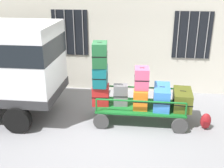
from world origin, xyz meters
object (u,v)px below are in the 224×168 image
at_px(suitcase_left_top, 100,54).
at_px(suitcase_right_bottom, 182,99).
at_px(suitcase_center_middle, 142,78).
at_px(suitcase_midleft_bottom, 121,95).
at_px(suitcase_left_bottom, 101,95).
at_px(suitcase_midright_bottom, 162,97).
at_px(backpack, 206,121).
at_px(suitcase_center_bottom, 141,97).
at_px(suitcase_left_middle, 100,76).
at_px(luggage_cart, 140,109).

distance_m(suitcase_left_top, suitcase_right_bottom, 2.48).
height_order(suitcase_left_top, suitcase_center_middle, suitcase_left_top).
bearing_deg(suitcase_midleft_bottom, suitcase_left_bottom, 176.96).
distance_m(suitcase_midright_bottom, backpack, 1.30).
relative_size(suitcase_left_top, suitcase_center_bottom, 0.88).
bearing_deg(suitcase_center_bottom, suitcase_right_bottom, 1.02).
bearing_deg(suitcase_left_bottom, suitcase_center_middle, -1.76).
relative_size(suitcase_left_top, suitcase_right_bottom, 0.74).
distance_m(suitcase_left_middle, suitcase_right_bottom, 2.27).
bearing_deg(suitcase_midright_bottom, suitcase_right_bottom, 0.88).
bearing_deg(suitcase_center_middle, suitcase_left_top, 179.65).
height_order(suitcase_midleft_bottom, suitcase_center_bottom, suitcase_midleft_bottom).
distance_m(suitcase_left_middle, suitcase_left_top, 0.59).
distance_m(luggage_cart, suitcase_right_bottom, 1.14).
height_order(luggage_cart, suitcase_left_middle, suitcase_left_middle).
xyz_separation_m(suitcase_center_middle, suitcase_right_bottom, (1.10, 0.04, -0.57)).
relative_size(luggage_cart, suitcase_center_bottom, 3.39).
bearing_deg(suitcase_left_top, suitcase_center_bottom, 0.46).
bearing_deg(suitcase_left_top, luggage_cart, 0.40).
bearing_deg(suitcase_center_bottom, suitcase_left_middle, -179.35).
bearing_deg(suitcase_left_bottom, suitcase_center_bottom, -0.95).
relative_size(suitcase_left_middle, suitcase_center_middle, 0.99).
distance_m(suitcase_midleft_bottom, suitcase_midright_bottom, 1.10).
height_order(suitcase_center_middle, suitcase_midright_bottom, suitcase_center_middle).
bearing_deg(suitcase_center_bottom, suitcase_center_middle, -90.00).
bearing_deg(suitcase_right_bottom, suitcase_left_top, -179.26).
bearing_deg(suitcase_right_bottom, suitcase_center_bottom, -178.98).
height_order(suitcase_left_middle, suitcase_center_middle, suitcase_left_middle).
bearing_deg(suitcase_center_middle, luggage_cart, 90.00).
relative_size(suitcase_right_bottom, backpack, 1.94).
bearing_deg(suitcase_midright_bottom, suitcase_midleft_bottom, -178.84).
bearing_deg(backpack, suitcase_left_top, 175.74).
bearing_deg(suitcase_midright_bottom, suitcase_left_bottom, 179.76).
height_order(suitcase_left_middle, backpack, suitcase_left_middle).
xyz_separation_m(suitcase_midright_bottom, suitcase_right_bottom, (0.55, 0.01, -0.05)).
height_order(suitcase_midright_bottom, backpack, suitcase_midright_bottom).
distance_m(suitcase_left_middle, suitcase_center_middle, 1.10).
relative_size(luggage_cart, suitcase_left_bottom, 4.52).
height_order(suitcase_left_middle, suitcase_right_bottom, suitcase_left_middle).
height_order(luggage_cart, backpack, luggage_cart).
xyz_separation_m(luggage_cart, suitcase_left_middle, (-1.10, -0.01, 0.90)).
height_order(suitcase_midleft_bottom, suitcase_midright_bottom, suitcase_midleft_bottom).
xyz_separation_m(suitcase_left_top, suitcase_midleft_bottom, (0.55, -0.00, -1.11)).
relative_size(luggage_cart, suitcase_center_middle, 4.33).
bearing_deg(suitcase_center_bottom, suitcase_midleft_bottom, -178.85).
bearing_deg(suitcase_left_middle, suitcase_left_bottom, 90.00).
distance_m(suitcase_left_bottom, suitcase_center_middle, 1.22).
xyz_separation_m(suitcase_midleft_bottom, suitcase_right_bottom, (1.64, 0.03, -0.06)).
distance_m(suitcase_left_bottom, backpack, 2.86).
relative_size(suitcase_midleft_bottom, suitcase_midright_bottom, 0.66).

